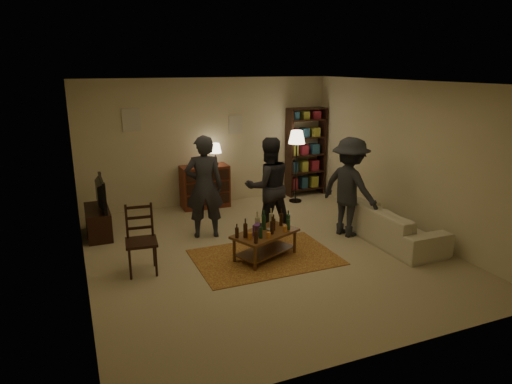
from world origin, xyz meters
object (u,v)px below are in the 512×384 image
dresser (205,185)px  person_by_sofa (350,187)px  person_right (268,186)px  sofa (390,224)px  person_left (204,187)px  bookshelf (306,151)px  floor_lamp (297,142)px  dining_chair (141,236)px  tv_stand (98,215)px  coffee_table (265,234)px

dresser → person_by_sofa: person_by_sofa is taller
person_right → sofa: bearing=150.4°
sofa → person_left: 3.28m
person_right → bookshelf: bearing=-129.4°
floor_lamp → person_by_sofa: size_ratio=0.90×
floor_lamp → person_right: bearing=-131.0°
dining_chair → bookshelf: bearing=39.1°
dresser → person_right: 2.09m
person_by_sofa → floor_lamp: bearing=-19.9°
sofa → person_by_sofa: size_ratio=1.18×
sofa → person_by_sofa: bearing=43.7°
bookshelf → floor_lamp: (-0.48, -0.46, 0.31)m
person_left → sofa: bearing=166.5°
bookshelf → person_left: 3.42m
tv_stand → bookshelf: size_ratio=0.52×
dresser → sofa: dresser is taller
bookshelf → dresser: bearing=-178.4°
tv_stand → floor_lamp: floor_lamp is taller
dresser → bookshelf: bookshelf is taller
bookshelf → sofa: bearing=-90.8°
sofa → tv_stand: bearing=64.7°
dining_chair → bookshelf: 5.06m
floor_lamp → coffee_table: bearing=-126.0°
person_right → person_by_sofa: 1.43m
bookshelf → floor_lamp: 0.73m
floor_lamp → tv_stand: bearing=-173.0°
sofa → person_left: (-2.89, 1.43, 0.60)m
sofa → person_by_sofa: 0.94m
coffee_table → person_right: 1.20m
bookshelf → sofa: 3.26m
floor_lamp → person_right: (-1.37, -1.58, -0.47)m
dining_chair → sofa: dining_chair is taller
coffee_table → dining_chair: dining_chair is taller
person_by_sofa → sofa: bearing=-154.1°
dresser → person_by_sofa: 3.22m
sofa → dresser: bearing=37.5°
coffee_table → person_by_sofa: (1.78, 0.38, 0.49)m
tv_stand → sofa: size_ratio=0.51×
dining_chair → sofa: 4.19m
dining_chair → dresser: size_ratio=0.76×
person_left → tv_stand: bearing=-11.0°
person_left → person_by_sofa: bearing=172.2°
tv_stand → dining_chair: bearing=-74.8°
coffee_table → person_left: 1.50m
coffee_table → tv_stand: tv_stand is taller
tv_stand → person_by_sofa: bearing=-21.9°
dining_chair → dresser: 3.23m
tv_stand → dresser: 2.43m
sofa → floor_lamp: bearing=9.0°
coffee_table → dresser: 2.96m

